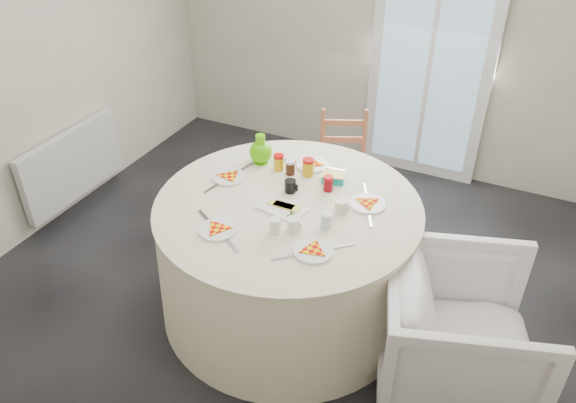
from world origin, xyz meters
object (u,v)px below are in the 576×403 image
at_px(wooden_chair, 343,162).
at_px(armchair, 461,330).
at_px(radiator, 73,165).
at_px(green_pitcher, 261,151).
at_px(table, 288,258).

bearing_deg(wooden_chair, armchair, -71.31).
relative_size(radiator, wooden_chair, 1.18).
bearing_deg(armchair, green_pitcher, 53.13).
distance_m(table, wooden_chair, 1.11).
xyz_separation_m(table, green_pitcher, (-0.37, 0.36, 0.49)).
distance_m(radiator, green_pitcher, 1.73).
bearing_deg(radiator, armchair, -8.05).
height_order(radiator, green_pitcher, green_pitcher).
bearing_deg(table, green_pitcher, 135.84).
xyz_separation_m(table, wooden_chair, (-0.06, 1.10, 0.09)).
bearing_deg(armchair, radiator, 64.45).
distance_m(radiator, wooden_chair, 2.13).
relative_size(wooden_chair, green_pitcher, 4.36).
relative_size(armchair, green_pitcher, 4.28).
relative_size(table, wooden_chair, 1.92).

